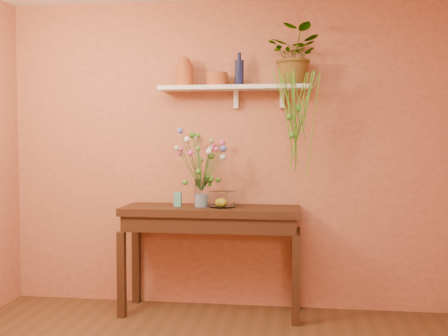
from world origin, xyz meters
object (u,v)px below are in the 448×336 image
at_px(sideboard, 211,222).
at_px(glass_bowl, 222,200).
at_px(terracotta_jug, 184,72).
at_px(bouquet, 203,156).
at_px(glass_vase, 201,195).
at_px(spider_plant, 296,56).
at_px(blue_bottle, 239,72).

distance_m(sideboard, glass_bowl, 0.22).
relative_size(terracotta_jug, bouquet, 0.47).
distance_m(glass_vase, glass_bowl, 0.18).
xyz_separation_m(sideboard, glass_vase, (-0.08, -0.00, 0.23)).
bearing_deg(sideboard, terracotta_jug, 154.48).
relative_size(glass_vase, bouquet, 0.45).
bearing_deg(sideboard, spider_plant, 8.92).
height_order(blue_bottle, bouquet, blue_bottle).
xyz_separation_m(sideboard, spider_plant, (0.70, 0.11, 1.40)).
height_order(blue_bottle, spider_plant, spider_plant).
bearing_deg(spider_plant, glass_bowl, -169.15).
distance_m(sideboard, bouquet, 0.57).
relative_size(sideboard, bouquet, 2.83).
xyz_separation_m(spider_plant, glass_vase, (-0.78, -0.11, -1.17)).
bearing_deg(spider_plant, terracotta_jug, 179.49).
height_order(glass_vase, bouquet, bouquet).
relative_size(blue_bottle, spider_plant, 0.58).
distance_m(blue_bottle, spider_plant, 0.49).
distance_m(terracotta_jug, blue_bottle, 0.47).
relative_size(spider_plant, glass_vase, 2.03).
xyz_separation_m(terracotta_jug, bouquet, (0.18, -0.11, -0.71)).
bearing_deg(glass_bowl, bouquet, 176.47).
xyz_separation_m(terracotta_jug, glass_vase, (0.17, -0.12, -1.05)).
distance_m(sideboard, terracotta_jug, 1.31).
height_order(blue_bottle, glass_vase, blue_bottle).
relative_size(sideboard, glass_bowl, 6.76).
bearing_deg(glass_bowl, terracotta_jug, 160.14).
bearing_deg(sideboard, glass_vase, -176.84).
xyz_separation_m(blue_bottle, glass_vase, (-0.31, -0.14, -1.04)).
height_order(terracotta_jug, bouquet, terracotta_jug).
xyz_separation_m(sideboard, terracotta_jug, (-0.25, 0.12, 1.28)).
distance_m(spider_plant, glass_bowl, 1.36).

